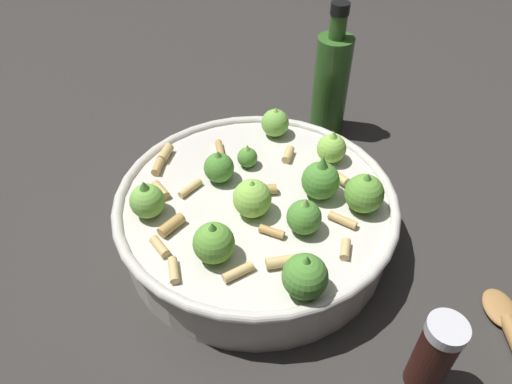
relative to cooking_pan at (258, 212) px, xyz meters
The scene contains 4 objects.
ground_plane 0.04m from the cooking_pan, 16.34° to the right, with size 2.40×2.40×0.00m, color #2D2B28.
cooking_pan is the anchor object (origin of this frame).
pepper_shaker 0.25m from the cooking_pan, 153.14° to the left, with size 0.04×0.04×0.10m.
olive_oil_bottle 0.27m from the cooking_pan, 92.58° to the right, with size 0.05×0.05×0.21m.
Camera 1 is at (-0.16, 0.37, 0.46)m, focal length 32.72 mm.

